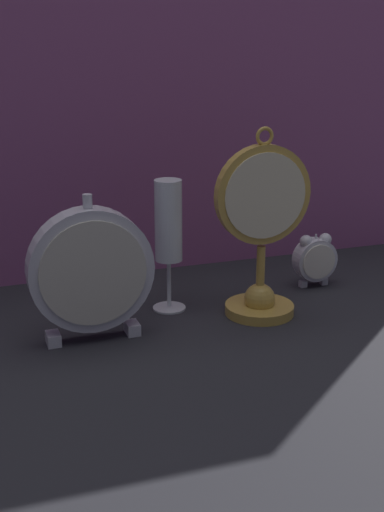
% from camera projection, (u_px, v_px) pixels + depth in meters
% --- Properties ---
extents(ground_plane, '(4.00, 4.00, 0.00)m').
position_uv_depth(ground_plane, '(209.00, 332.00, 1.11)').
color(ground_plane, '#232328').
extents(fabric_backdrop_drape, '(1.49, 0.01, 0.73)m').
position_uv_depth(fabric_backdrop_drape, '(147.00, 77.00, 1.29)').
color(fabric_backdrop_drape, '#8E4C7F').
rests_on(fabric_backdrop_drape, ground_plane).
extents(pocket_watch_on_stand, '(0.16, 0.11, 0.31)m').
position_uv_depth(pocket_watch_on_stand, '(262.00, 239.00, 1.14)').
color(pocket_watch_on_stand, gold).
rests_on(pocket_watch_on_stand, ground_plane).
extents(alarm_clock_twin_bell, '(0.08, 0.03, 0.10)m').
position_uv_depth(alarm_clock_twin_bell, '(315.00, 258.00, 1.29)').
color(alarm_clock_twin_bell, silver).
rests_on(alarm_clock_twin_bell, ground_plane).
extents(mantel_clock_silver, '(0.19, 0.04, 0.23)m').
position_uv_depth(mantel_clock_silver, '(91.00, 271.00, 1.05)').
color(mantel_clock_silver, silver).
rests_on(mantel_clock_silver, ground_plane).
extents(champagne_flute, '(0.06, 0.06, 0.22)m').
position_uv_depth(champagne_flute, '(168.00, 229.00, 1.16)').
color(champagne_flute, silver).
rests_on(champagne_flute, ground_plane).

